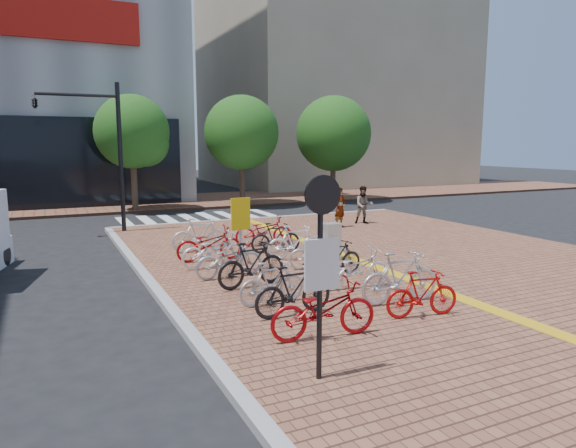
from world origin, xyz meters
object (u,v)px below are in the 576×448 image
bike_6 (209,244)px  bike_11 (336,258)px  pedestrian_b (364,205)px  notice_sign (321,253)px  bike_12 (319,252)px  traffic_light_pole (82,129)px  bike_7 (200,235)px  bike_9 (400,277)px  utility_box (331,241)px  bike_14 (276,238)px  bike_10 (355,269)px  bike_5 (214,250)px  bike_0 (324,310)px  bike_2 (272,283)px  bike_13 (295,242)px  bike_15 (264,231)px  bike_8 (422,294)px  bike_1 (294,290)px  bike_3 (252,264)px  bike_4 (229,259)px  pedestrian_a (340,207)px  yellow_sign (241,221)px

bike_6 → bike_11: bike_6 is taller
pedestrian_b → notice_sign: (-8.97, -12.29, 1.08)m
bike_12 → traffic_light_pole: bearing=42.0°
bike_7 → pedestrian_b: size_ratio=1.13×
bike_9 → utility_box: size_ratio=1.73×
bike_12 → bike_14: (-0.22, 2.43, 0.03)m
bike_10 → bike_5: bearing=40.0°
bike_0 → bike_5: bearing=7.5°
bike_2 → bike_12: bike_2 is taller
bike_0 → bike_9: bearing=-61.1°
bike_14 → bike_11: bearing=-167.1°
traffic_light_pole → notice_sign: bearing=-82.2°
bike_13 → bike_15: (-0.04, 2.32, -0.01)m
notice_sign → bike_2: bearing=77.2°
bike_8 → bike_15: 8.04m
bike_10 → bike_11: bike_10 is taller
bike_11 → bike_1: bearing=128.4°
bike_7 → bike_12: bearing=-143.2°
bike_3 → notice_sign: size_ratio=0.62×
bike_10 → pedestrian_b: 10.27m
bike_14 → bike_12: bearing=-165.7°
bike_0 → bike_8: (2.33, 0.14, -0.05)m
bike_8 → bike_12: size_ratio=0.92×
bike_7 → notice_sign: (-0.92, -9.55, 1.34)m
bike_7 → utility_box: utility_box is taller
bike_4 → bike_13: (2.47, 1.14, 0.04)m
bike_13 → traffic_light_pole: (-5.22, 7.53, 3.44)m
bike_4 → bike_7: 3.43m
bike_6 → bike_9: bearing=-153.4°
bike_0 → traffic_light_pole: bearing=18.1°
bike_0 → traffic_light_pole: (-2.88, 13.38, 3.45)m
bike_1 → bike_4: size_ratio=0.95×
bike_3 → bike_13: (2.26, 2.21, -0.03)m
bike_3 → bike_10: 2.49m
bike_1 → bike_14: (2.15, 5.68, -0.04)m
bike_0 → bike_14: bike_0 is taller
bike_11 → pedestrian_b: pedestrian_b is taller
bike_1 → pedestrian_a: size_ratio=1.05×
bike_10 → bike_8: bearing=-173.2°
bike_2 → bike_8: bike_8 is taller
bike_6 → bike_14: bearing=-81.7°
bike_10 → yellow_sign: bearing=39.3°
bike_14 → bike_2: bearing=164.2°
bike_11 → traffic_light_pole: 11.64m
bike_1 → bike_3: bearing=-3.8°
bike_12 → bike_4: bearing=97.6°
bike_1 → bike_6: bike_1 is taller
bike_11 → bike_12: bearing=-5.7°
bike_5 → bike_8: bearing=-158.8°
bike_1 → bike_9: 2.45m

